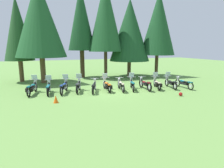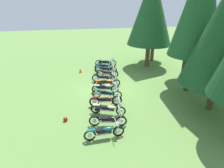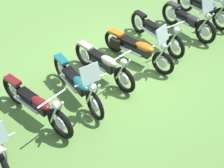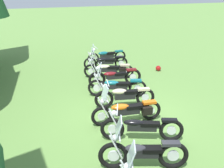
% 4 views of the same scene
% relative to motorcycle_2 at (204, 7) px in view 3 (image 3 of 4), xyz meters
% --- Properties ---
extents(ground_plane, '(80.00, 80.00, 0.00)m').
position_rel_motorcycle_2_xyz_m(ground_plane, '(3.80, -0.72, -0.48)').
color(ground_plane, '#608C42').
extents(motorcycle_2, '(0.99, 2.26, 1.38)m').
position_rel_motorcycle_2_xyz_m(motorcycle_2, '(0.00, 0.00, 0.00)').
color(motorcycle_2, black).
rests_on(motorcycle_2, ground_plane).
extents(motorcycle_3, '(0.92, 2.14, 1.39)m').
position_rel_motorcycle_2_xyz_m(motorcycle_3, '(1.11, -0.06, -0.02)').
color(motorcycle_3, black).
rests_on(motorcycle_3, ground_plane).
extents(motorcycle_4, '(1.06, 2.28, 1.00)m').
position_rel_motorcycle_2_xyz_m(motorcycle_4, '(2.26, -0.55, -0.05)').
color(motorcycle_4, black).
rests_on(motorcycle_4, ground_plane).
extents(motorcycle_5, '(0.77, 2.35, 1.35)m').
position_rel_motorcycle_2_xyz_m(motorcycle_5, '(3.36, -0.56, -0.03)').
color(motorcycle_5, black).
rests_on(motorcycle_5, ground_plane).
extents(motorcycle_6, '(0.70, 2.20, 1.00)m').
position_rel_motorcycle_2_xyz_m(motorcycle_6, '(4.46, -0.86, -0.03)').
color(motorcycle_6, black).
rests_on(motorcycle_6, ground_plane).
extents(motorcycle_7, '(1.04, 2.22, 1.37)m').
position_rel_motorcycle_2_xyz_m(motorcycle_7, '(5.46, -0.90, -0.01)').
color(motorcycle_7, black).
rests_on(motorcycle_7, ground_plane).
extents(motorcycle_8, '(0.71, 2.35, 1.03)m').
position_rel_motorcycle_2_xyz_m(motorcycle_8, '(6.51, -1.20, -0.03)').
color(motorcycle_8, black).
rests_on(motorcycle_8, ground_plane).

